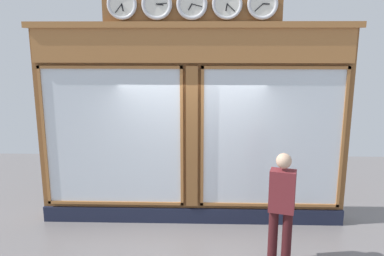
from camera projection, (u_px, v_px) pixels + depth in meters
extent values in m
cube|color=brown|center=(192.00, 129.00, 6.93)|extent=(5.38, 0.30, 3.42)
cube|color=#191E33|center=(192.00, 216.00, 7.12)|extent=(5.38, 0.08, 0.28)
cube|color=#A56936|center=(192.00, 45.00, 6.43)|extent=(5.28, 0.08, 0.56)
cube|color=#A56936|center=(192.00, 25.00, 6.37)|extent=(5.49, 0.20, 0.10)
cube|color=silver|center=(272.00, 139.00, 6.76)|extent=(2.34, 0.02, 2.36)
cube|color=#A56936|center=(275.00, 68.00, 6.47)|extent=(2.44, 0.04, 0.05)
cube|color=#A56936|center=(269.00, 205.00, 7.01)|extent=(2.44, 0.04, 0.05)
cube|color=#A56936|center=(343.00, 139.00, 6.71)|extent=(0.05, 0.04, 2.46)
cube|color=#A56936|center=(202.00, 138.00, 6.77)|extent=(0.05, 0.04, 2.46)
cube|color=silver|center=(113.00, 137.00, 6.84)|extent=(2.34, 0.02, 2.36)
cube|color=#A56936|center=(109.00, 67.00, 6.55)|extent=(2.44, 0.04, 0.05)
cube|color=#A56936|center=(116.00, 203.00, 7.09)|extent=(2.44, 0.04, 0.05)
cube|color=#A56936|center=(44.00, 137.00, 6.85)|extent=(0.05, 0.04, 2.46)
cube|color=#A56936|center=(182.00, 138.00, 6.78)|extent=(0.05, 0.04, 2.46)
cube|color=brown|center=(192.00, 138.00, 6.78)|extent=(0.20, 0.10, 2.46)
cube|color=brown|center=(192.00, 4.00, 6.34)|extent=(2.91, 0.06, 0.67)
cylinder|color=white|center=(263.00, 4.00, 6.23)|extent=(0.40, 0.02, 0.40)
torus|color=silver|center=(263.00, 4.00, 6.23)|extent=(0.49, 0.06, 0.49)
cube|color=black|center=(266.00, 4.00, 6.22)|extent=(0.11, 0.01, 0.02)
cube|color=black|center=(259.00, 8.00, 6.23)|extent=(0.13, 0.01, 0.12)
sphere|color=black|center=(263.00, 4.00, 6.21)|extent=(0.02, 0.02, 0.02)
cylinder|color=white|center=(227.00, 4.00, 6.25)|extent=(0.40, 0.02, 0.40)
torus|color=silver|center=(227.00, 4.00, 6.24)|extent=(0.48, 0.05, 0.48)
cube|color=black|center=(227.00, 7.00, 6.25)|extent=(0.04, 0.01, 0.11)
cube|color=black|center=(231.00, 8.00, 6.24)|extent=(0.13, 0.01, 0.12)
sphere|color=black|center=(227.00, 4.00, 6.23)|extent=(0.02, 0.02, 0.02)
cylinder|color=white|center=(192.00, 4.00, 6.26)|extent=(0.40, 0.02, 0.40)
torus|color=silver|center=(192.00, 4.00, 6.26)|extent=(0.50, 0.07, 0.50)
cube|color=black|center=(190.00, 7.00, 6.26)|extent=(0.07, 0.01, 0.10)
cube|color=black|center=(197.00, 5.00, 6.25)|extent=(0.17, 0.01, 0.05)
sphere|color=black|center=(192.00, 4.00, 6.25)|extent=(0.02, 0.02, 0.02)
cylinder|color=white|center=(157.00, 4.00, 6.28)|extent=(0.40, 0.02, 0.40)
torus|color=silver|center=(157.00, 4.00, 6.28)|extent=(0.49, 0.06, 0.49)
cube|color=black|center=(160.00, 5.00, 6.27)|extent=(0.11, 0.01, 0.03)
cube|color=black|center=(162.00, 4.00, 6.26)|extent=(0.17, 0.01, 0.03)
sphere|color=black|center=(157.00, 4.00, 6.26)|extent=(0.02, 0.02, 0.02)
cylinder|color=white|center=(122.00, 4.00, 6.30)|extent=(0.40, 0.02, 0.40)
torus|color=silver|center=(122.00, 4.00, 6.29)|extent=(0.48, 0.05, 0.48)
cube|color=black|center=(122.00, 8.00, 6.29)|extent=(0.04, 0.01, 0.11)
cube|color=black|center=(118.00, 8.00, 6.30)|extent=(0.12, 0.01, 0.14)
sphere|color=black|center=(122.00, 4.00, 6.28)|extent=(0.02, 0.02, 0.02)
cylinder|color=#3A1316|center=(273.00, 236.00, 5.83)|extent=(0.14, 0.14, 0.82)
cylinder|color=#3A1316|center=(287.00, 238.00, 5.77)|extent=(0.14, 0.14, 0.82)
cube|color=maroon|center=(282.00, 191.00, 5.64)|extent=(0.41, 0.31, 0.62)
sphere|color=tan|center=(284.00, 161.00, 5.54)|extent=(0.22, 0.22, 0.22)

